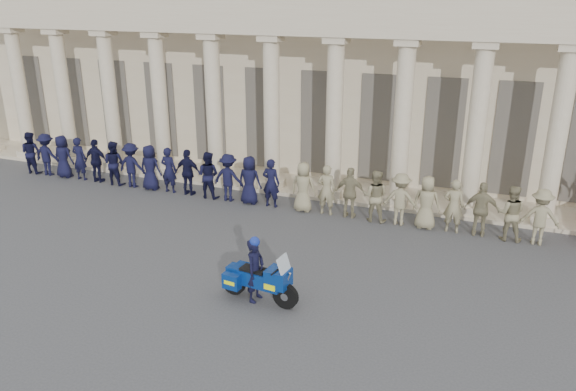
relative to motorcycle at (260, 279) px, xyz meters
The scene contains 5 objects.
ground 1.95m from the motorcycle, behind, with size 90.00×90.00×0.00m, color #3E3E40.
building 15.66m from the motorcycle, 96.87° to the left, with size 40.00×12.50×9.00m.
officer_rank 7.58m from the motorcycle, 119.06° to the left, with size 22.39×0.72×1.90m.
motorcycle is the anchor object (origin of this frame).
rider 0.31m from the motorcycle, behind, with size 0.49×0.69×1.86m.
Camera 1 is at (7.30, -12.38, 7.86)m, focal length 35.00 mm.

